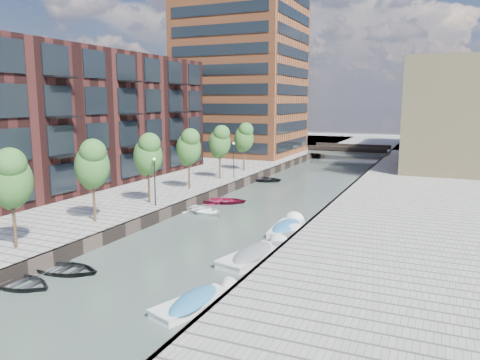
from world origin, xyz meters
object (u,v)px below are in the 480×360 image
Objects in this scene: tree_2 at (92,163)px; sloop_0 at (19,286)px; motorboat_1 at (258,255)px; tree_6 at (244,137)px; tree_5 at (220,141)px; motorboat_0 at (201,302)px; bridge at (349,151)px; motorboat_4 at (288,241)px; car at (406,162)px; motorboat_2 at (278,249)px; sloop_1 at (66,272)px; sloop_3 at (205,213)px; sloop_4 at (263,181)px; sloop_2 at (224,203)px; motorboat_3 at (288,227)px; tree_3 at (148,153)px; tree_1 at (11,177)px; tree_4 at (189,146)px.

tree_2 is 11.40m from sloop_0.
tree_6 is at bearing 114.87° from motorboat_1.
tree_5 is 1.20× the size of motorboat_0.
bridge is 50.87m from motorboat_4.
motorboat_2 is at bearing -84.21° from car.
sloop_1 is 9.28m from motorboat_0.
sloop_1 is at bearing -138.39° from motorboat_2.
sloop_4 is (-1.29, 17.75, 0.00)m from sloop_3.
car reaches higher than sloop_2.
tree_2 is at bearing 178.29° from sloop_3.
motorboat_4 is (0.79, 3.68, -0.03)m from motorboat_1.
sloop_4 is at bearing 28.49° from sloop_3.
motorboat_3 is at bearing -156.01° from sloop_4.
motorboat_1 is (13.09, -21.25, -5.08)m from tree_5.
motorboat_1 reaches higher than motorboat_4.
motorboat_1 is (-0.02, 7.51, 0.04)m from motorboat_0.
tree_3 reaches higher than sloop_2.
bridge is 2.95× the size of sloop_3.
tree_2 is 28.00m from tree_6.
sloop_0 is 13.69m from motorboat_1.
tree_3 is 17.71m from sloop_0.
sloop_2 is 4.46m from sloop_3.
tree_1 is at bearing -133.00° from motorboat_3.
bridge is at bearing -12.45° from sloop_1.
sloop_0 is 0.78× the size of motorboat_3.
motorboat_0 is (13.11, -21.76, -5.12)m from tree_4.
bridge is 2.18× the size of tree_2.
tree_5 is at bearing 10.14° from sloop_2.
tree_3 is 7.17m from sloop_3.
motorboat_4 is (13.88, -10.57, -5.11)m from tree_4.
tree_4 is 25.92m from motorboat_0.
tree_3 is at bearing 128.64° from sloop_2.
sloop_1 is at bearing -17.84° from sloop_0.
motorboat_2 reaches higher than sloop_4.
tree_1 and tree_4 have the same top height.
tree_5 is 10.12m from sloop_2.
tree_5 is 27.08m from car.
motorboat_3 is (8.41, -2.26, 0.21)m from sloop_3.
tree_4 is at bearing -90.00° from tree_6.
sloop_3 is at bearing -76.99° from tree_6.
motorboat_3 is 34.02m from car.
tree_2 is at bearing 171.52° from sloop_4.
tree_4 is 14.14m from sloop_4.
sloop_3 is 34.39m from car.
tree_6 reaches higher than motorboat_3.
sloop_4 is 25.68m from motorboat_4.
motorboat_1 reaches higher than sloop_2.
tree_1 reaches higher than sloop_4.
sloop_3 is at bearing 142.38° from motorboat_2.
sloop_2 is at bearing 72.86° from tree_2.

